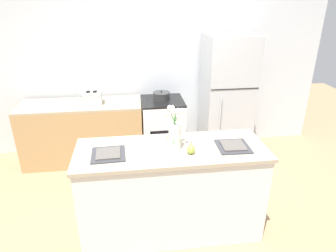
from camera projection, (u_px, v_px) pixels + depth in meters
ground_plane at (171, 227)px, 3.19m from camera, size 10.00×10.00×0.00m
back_wall at (153, 62)px, 4.45m from camera, size 5.20×0.08×2.70m
kitchen_island at (171, 190)px, 2.99m from camera, size 1.80×0.66×0.95m
back_counter at (83, 132)px, 4.33m from camera, size 1.68×0.60×0.88m
stove_range at (163, 128)px, 4.47m from camera, size 0.60×0.61×0.88m
refrigerator at (227, 97)px, 4.40m from camera, size 0.68×0.67×1.79m
flower_vase at (175, 132)px, 2.73m from camera, size 0.18×0.19×0.44m
pear_figurine at (191, 149)px, 2.69m from camera, size 0.08×0.08×0.12m
plate_setting_left at (108, 154)px, 2.68m from camera, size 0.31×0.31×0.02m
plate_setting_right at (233, 146)px, 2.82m from camera, size 0.31×0.31×0.02m
toaster at (92, 98)px, 4.13m from camera, size 0.28×0.18×0.17m
cooking_pot at (161, 96)px, 4.28m from camera, size 0.24×0.24×0.14m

